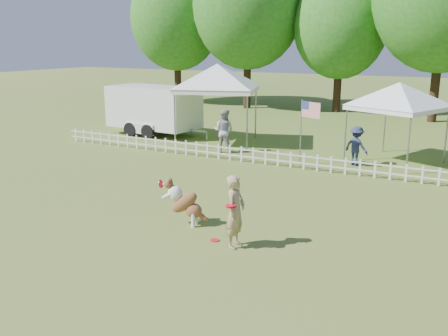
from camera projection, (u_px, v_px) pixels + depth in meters
name	position (u px, v px, depth m)	size (l,w,h in m)	color
ground	(196.00, 231.00, 12.08)	(120.00, 120.00, 0.00)	#40611E
picket_fence	(297.00, 161.00, 17.98)	(22.00, 0.08, 0.60)	silver
handler	(235.00, 212.00, 10.98)	(0.60, 0.40, 1.65)	tan
dog	(185.00, 203.00, 12.37)	(1.13, 0.38, 1.17)	brown
frisbee_on_turf	(215.00, 240.00, 11.51)	(0.21, 0.21, 0.02)	red
canopy_tent_left	(217.00, 105.00, 22.11)	(3.35, 3.35, 3.46)	white
canopy_tent_right	(396.00, 124.00, 18.71)	(2.85, 2.85, 2.95)	white
cargo_trailer	(154.00, 110.00, 24.40)	(5.49, 2.41, 2.41)	white
flag_pole	(301.00, 133.00, 18.30)	(0.94, 0.10, 2.44)	gray
spectator_a	(224.00, 131.00, 20.54)	(0.87, 0.68, 1.79)	#A7A6AC
spectator_b	(356.00, 146.00, 18.36)	(0.94, 0.54, 1.46)	#252D50
tree_far_left	(177.00, 27.00, 36.39)	(6.60, 6.60, 11.00)	#29621C
tree_left	(248.00, 18.00, 33.09)	(7.40, 7.40, 12.00)	#29621C
tree_center_left	(340.00, 35.00, 31.46)	(6.00, 6.00, 9.80)	#29621C
tree_center_right	(443.00, 7.00, 27.08)	(7.60, 7.60, 12.60)	#29621C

